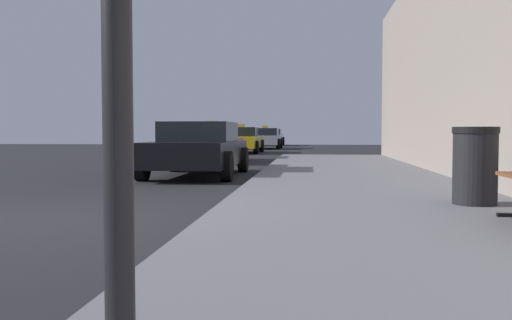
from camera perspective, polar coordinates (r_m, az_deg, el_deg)
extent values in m
plane|color=#232326|center=(7.04, -21.08, -5.79)|extent=(80.00, 80.00, 0.00)
cube|color=slate|center=(6.35, 13.38, -5.92)|extent=(4.00, 32.00, 0.15)
cylinder|color=black|center=(7.36, 21.31, -0.85)|extent=(0.53, 0.53, 0.87)
cylinder|color=black|center=(7.35, 21.37, 2.84)|extent=(0.55, 0.55, 0.08)
cube|color=black|center=(13.24, -5.94, 0.72)|extent=(1.81, 4.40, 0.55)
cube|color=black|center=(13.45, -5.76, 2.88)|extent=(1.59, 1.98, 0.45)
cylinder|color=black|center=(11.71, -2.99, -0.65)|extent=(0.22, 0.64, 0.64)
cylinder|color=black|center=(12.11, -11.47, -0.59)|extent=(0.22, 0.64, 0.64)
cylinder|color=black|center=(14.50, -1.31, 0.03)|extent=(0.22, 0.64, 0.64)
cylinder|color=black|center=(14.82, -8.26, 0.06)|extent=(0.22, 0.64, 0.64)
cube|color=red|center=(19.58, -4.57, 1.41)|extent=(1.71, 4.41, 0.55)
cube|color=black|center=(19.79, -4.46, 2.88)|extent=(1.51, 1.99, 0.45)
cube|color=yellow|center=(19.79, -4.47, 3.76)|extent=(0.36, 0.14, 0.16)
cylinder|color=black|center=(18.06, -2.69, 0.58)|extent=(0.22, 0.64, 0.64)
cylinder|color=black|center=(18.38, -7.98, 0.60)|extent=(0.22, 0.64, 0.64)
cylinder|color=black|center=(20.85, -1.56, 0.89)|extent=(0.22, 0.64, 0.64)
cylinder|color=black|center=(21.14, -6.17, 0.90)|extent=(0.22, 0.64, 0.64)
cube|color=yellow|center=(27.76, -1.57, 1.84)|extent=(1.82, 4.51, 0.55)
cube|color=black|center=(27.98, -1.52, 2.87)|extent=(1.60, 2.03, 0.45)
cube|color=yellow|center=(27.98, -1.52, 3.50)|extent=(0.36, 0.14, 0.16)
cylinder|color=black|center=(26.23, 0.00, 1.29)|extent=(0.22, 0.64, 0.64)
cylinder|color=black|center=(26.47, -3.92, 1.30)|extent=(0.22, 0.64, 0.64)
cylinder|color=black|center=(29.10, 0.56, 1.45)|extent=(0.22, 0.64, 0.64)
cylinder|color=black|center=(29.32, -2.98, 1.45)|extent=(0.22, 0.64, 0.64)
cube|color=#B7B7BF|center=(34.65, 0.87, 2.04)|extent=(1.83, 4.35, 0.55)
cube|color=black|center=(34.86, 0.90, 2.87)|extent=(1.61, 1.96, 0.45)
cube|color=yellow|center=(34.87, 0.90, 3.37)|extent=(0.36, 0.14, 0.16)
cylinder|color=black|center=(33.20, 2.25, 1.62)|extent=(0.22, 0.64, 0.64)
cylinder|color=black|center=(33.36, -0.90, 1.63)|extent=(0.22, 0.64, 0.64)
cylinder|color=black|center=(35.98, 2.51, 1.71)|extent=(0.22, 0.64, 0.64)
cylinder|color=black|center=(36.13, -0.39, 1.72)|extent=(0.22, 0.64, 0.64)
cube|color=white|center=(43.15, 1.45, 2.20)|extent=(1.82, 4.46, 0.55)
cube|color=black|center=(43.37, 1.47, 2.87)|extent=(1.60, 2.01, 0.45)
cylinder|color=black|center=(41.67, 2.55, 1.87)|extent=(0.22, 0.64, 0.64)
cylinder|color=black|center=(41.81, 0.06, 1.87)|extent=(0.22, 0.64, 0.64)
cylinder|color=black|center=(44.52, 2.75, 1.93)|extent=(0.22, 0.64, 0.64)
cylinder|color=black|center=(44.65, 0.41, 1.94)|extent=(0.22, 0.64, 0.64)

